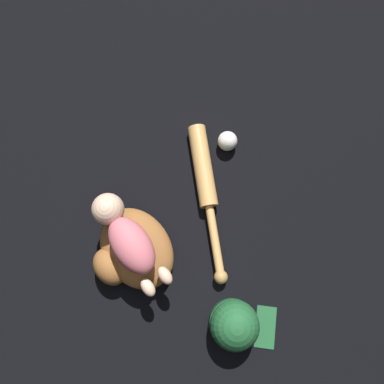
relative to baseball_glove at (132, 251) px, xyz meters
The scene contains 6 objects.
ground_plane 0.07m from the baseball_glove, 144.14° to the left, with size 6.00×6.00×0.00m, color black.
baseball_glove is the anchor object (origin of this frame).
baby_figure 0.11m from the baseball_glove, 31.85° to the right, with size 0.34×0.13×0.10m.
baseball_bat 0.34m from the baseball_glove, 85.10° to the right, with size 0.49×0.32×0.06m.
baseball 0.50m from the baseball_glove, 79.19° to the right, with size 0.07×0.07×0.07m.
baseball_cap 0.40m from the baseball_glove, 164.33° to the right, with size 0.22×0.22×0.15m.
Camera 1 is at (-0.16, -0.12, 1.28)m, focal length 35.00 mm.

